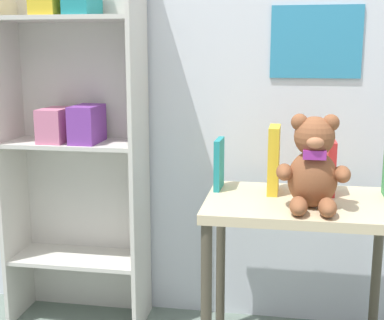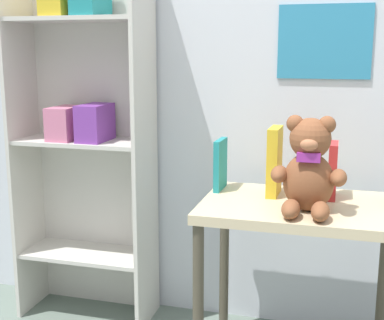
% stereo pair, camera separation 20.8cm
% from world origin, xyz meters
% --- Properties ---
extents(wall_back, '(4.80, 0.07, 2.50)m').
position_xyz_m(wall_back, '(0.00, 1.37, 1.25)').
color(wall_back, silver).
rests_on(wall_back, ground_plane).
extents(bookshelf_side, '(0.61, 0.28, 1.66)m').
position_xyz_m(bookshelf_side, '(-0.78, 1.21, 0.93)').
color(bookshelf_side, beige).
rests_on(bookshelf_side, ground_plane).
extents(display_table, '(0.71, 0.50, 0.68)m').
position_xyz_m(display_table, '(0.19, 0.96, 0.58)').
color(display_table, beige).
rests_on(display_table, ground_plane).
extents(teddy_bear, '(0.26, 0.23, 0.33)m').
position_xyz_m(teddy_bear, '(0.23, 0.86, 0.83)').
color(teddy_bear, brown).
rests_on(teddy_bear, display_table).
extents(book_standing_teal, '(0.03, 0.14, 0.20)m').
position_xyz_m(book_standing_teal, '(-0.13, 1.08, 0.78)').
color(book_standing_teal, teal).
rests_on(book_standing_teal, display_table).
extents(book_standing_yellow, '(0.04, 0.15, 0.26)m').
position_xyz_m(book_standing_yellow, '(0.09, 1.05, 0.81)').
color(book_standing_yellow, gold).
rests_on(book_standing_yellow, display_table).
extents(book_standing_red, '(0.03, 0.13, 0.21)m').
position_xyz_m(book_standing_red, '(0.30, 1.07, 0.78)').
color(book_standing_red, red).
rests_on(book_standing_red, display_table).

